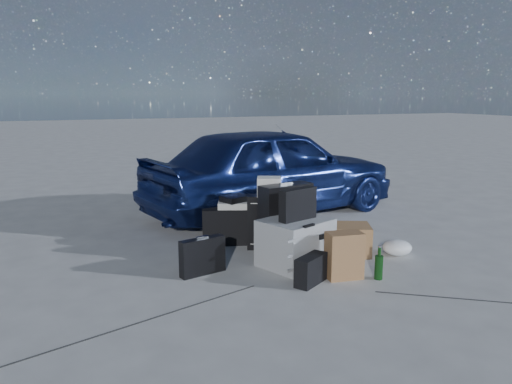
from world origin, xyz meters
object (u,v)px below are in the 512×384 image
briefcase (203,256)px  duffel_bag (239,224)px  pelican_case (295,242)px  suitcase_right (270,222)px  suitcase_left (286,219)px  car (273,170)px  cardboard_box (349,239)px  green_bottle (379,263)px

briefcase → duffel_bag: bearing=37.5°
duffel_bag → pelican_case: bearing=-57.9°
suitcase_right → pelican_case: bearing=-65.8°
suitcase_left → duffel_bag: (-0.31, 0.58, -0.17)m
suitcase_left → duffel_bag: suitcase_left is taller
briefcase → suitcase_left: size_ratio=0.60×
pelican_case → suitcase_left: (0.07, 0.36, 0.14)m
car → duffel_bag: 1.46m
duffel_bag → cardboard_box: size_ratio=1.93×
briefcase → green_bottle: bearing=-41.2°
briefcase → suitcase_right: 1.03m
suitcase_right → duffel_bag: bearing=146.1°
cardboard_box → green_bottle: 0.74m
duffel_bag → suitcase_right: bearing=-39.4°
suitcase_right → duffel_bag: (-0.23, 0.36, -0.09)m
cardboard_box → green_bottle: (-0.15, -0.72, -0.01)m
suitcase_left → suitcase_right: size_ratio=1.26×
suitcase_right → green_bottle: suitcase_right is taller
pelican_case → suitcase_left: suitcase_left is taller
briefcase → suitcase_right: size_ratio=0.76×
pelican_case → suitcase_left: bearing=58.4°
car → suitcase_left: (-0.60, -1.65, -0.25)m
suitcase_right → cardboard_box: suitcase_right is taller
suitcase_left → cardboard_box: suitcase_left is taller
green_bottle → suitcase_right: bearing=113.6°
pelican_case → briefcase: pelican_case is taller
briefcase → duffel_bag: 1.08m
pelican_case → briefcase: (-0.91, 0.10, -0.06)m
green_bottle → briefcase: bearing=153.0°
briefcase → suitcase_left: (0.98, 0.26, 0.20)m
suitcase_left → pelican_case: bearing=-111.9°
suitcase_left → briefcase: bearing=-176.5°
pelican_case → duffel_bag: pelican_case is taller
suitcase_left → suitcase_right: 0.25m
pelican_case → cardboard_box: (0.68, 0.09, -0.07)m
pelican_case → duffel_bag: bearing=83.1°
cardboard_box → green_bottle: cardboard_box is taller
suitcase_left → green_bottle: (0.46, -0.99, -0.22)m
car → duffel_bag: car is taller
duffel_bag → cardboard_box: (0.92, -0.86, -0.04)m
suitcase_right → duffel_bag: size_ratio=0.73×
cardboard_box → green_bottle: bearing=-102.0°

